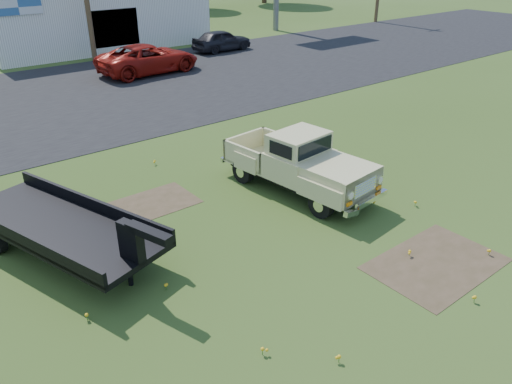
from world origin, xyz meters
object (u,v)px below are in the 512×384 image
(dark_sedan, at_px, (222,40))
(flatbed_trailer, at_px, (58,222))
(red_pickup, at_px, (149,59))
(vintage_pickup_truck, at_px, (298,162))

(dark_sedan, bearing_deg, flatbed_trailer, 134.95)
(red_pickup, xyz_separation_m, dark_sedan, (6.60, 2.56, -0.09))
(flatbed_trailer, relative_size, dark_sedan, 1.47)
(flatbed_trailer, height_order, red_pickup, flatbed_trailer)
(flatbed_trailer, xyz_separation_m, dark_sedan, (16.46, 17.04, -0.12))
(flatbed_trailer, distance_m, red_pickup, 17.52)
(vintage_pickup_truck, xyz_separation_m, dark_sedan, (10.08, 18.04, -0.20))
(flatbed_trailer, bearing_deg, vintage_pickup_truck, -26.24)
(red_pickup, relative_size, dark_sedan, 1.39)
(vintage_pickup_truck, distance_m, red_pickup, 15.87)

